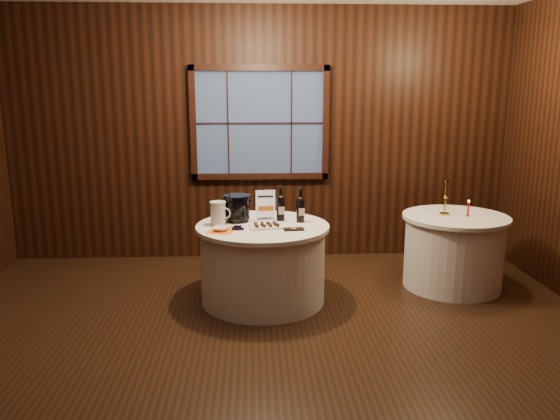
{
  "coord_description": "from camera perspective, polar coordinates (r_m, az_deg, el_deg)",
  "views": [
    {
      "loc": [
        -0.09,
        -4.08,
        2.04
      ],
      "look_at": [
        0.16,
        0.9,
        0.94
      ],
      "focal_mm": 35.0,
      "sensor_mm": 36.0,
      "label": 1
    }
  ],
  "objects": [
    {
      "name": "port_bottle_left",
      "position": [
        5.37,
        0.05,
        0.43
      ],
      "size": [
        0.08,
        0.09,
        0.34
      ],
      "rotation": [
        0.0,
        0.0,
        0.23
      ],
      "color": "black",
      "rests_on": "main_table"
    },
    {
      "name": "ground",
      "position": [
        4.56,
        -1.52,
        -14.09
      ],
      "size": [
        6.0,
        6.0,
        0.0
      ],
      "primitive_type": "plane",
      "color": "black",
      "rests_on": "ground"
    },
    {
      "name": "side_table",
      "position": [
        6.0,
        17.66,
        -4.1
      ],
      "size": [
        1.08,
        1.08,
        0.77
      ],
      "color": "silver",
      "rests_on": "ground"
    },
    {
      "name": "ice_bucket",
      "position": [
        5.35,
        -4.48,
        0.26
      ],
      "size": [
        0.26,
        0.26,
        0.26
      ],
      "color": "black",
      "rests_on": "main_table"
    },
    {
      "name": "orange_napkin",
      "position": [
        5.03,
        -6.19,
        -2.19
      ],
      "size": [
        0.27,
        0.27,
        0.0
      ],
      "primitive_type": "cube",
      "rotation": [
        0.0,
        0.0,
        -0.2
      ],
      "color": "orange",
      "rests_on": "main_table"
    },
    {
      "name": "glass_pitcher",
      "position": [
        5.25,
        -6.47,
        -0.31
      ],
      "size": [
        0.21,
        0.16,
        0.22
      ],
      "rotation": [
        0.0,
        0.0,
        -0.31
      ],
      "color": "silver",
      "rests_on": "main_table"
    },
    {
      "name": "sign_stand",
      "position": [
        5.41,
        -1.53,
        0.06
      ],
      "size": [
        0.19,
        0.1,
        0.31
      ],
      "rotation": [
        0.0,
        0.0,
        0.08
      ],
      "color": "#ACADB3",
      "rests_on": "main_table"
    },
    {
      "name": "grape_bunch",
      "position": [
        5.06,
        -4.44,
        -1.84
      ],
      "size": [
        0.18,
        0.09,
        0.04
      ],
      "rotation": [
        0.0,
        0.0,
        -0.22
      ],
      "color": "black",
      "rests_on": "main_table"
    },
    {
      "name": "cracker_bowl",
      "position": [
        5.03,
        -6.19,
        -1.98
      ],
      "size": [
        0.15,
        0.15,
        0.03
      ],
      "primitive_type": "imported",
      "rotation": [
        0.0,
        0.0,
        -0.16
      ],
      "color": "white",
      "rests_on": "orange_napkin"
    },
    {
      "name": "brass_candlestick",
      "position": [
        5.88,
        16.87,
        0.8
      ],
      "size": [
        0.1,
        0.1,
        0.37
      ],
      "color": "#B99239",
      "rests_on": "side_table"
    },
    {
      "name": "chocolate_plate",
      "position": [
        5.12,
        -1.46,
        -1.66
      ],
      "size": [
        0.34,
        0.25,
        0.05
      ],
      "rotation": [
        0.0,
        0.0,
        0.14
      ],
      "color": "white",
      "rests_on": "main_table"
    },
    {
      "name": "port_bottle_right",
      "position": [
        5.32,
        2.15,
        0.27
      ],
      "size": [
        0.08,
        0.09,
        0.34
      ],
      "rotation": [
        0.0,
        0.0,
        0.24
      ],
      "color": "black",
      "rests_on": "main_table"
    },
    {
      "name": "back_wall",
      "position": [
        6.58,
        -2.12,
        8.16
      ],
      "size": [
        6.0,
        0.1,
        3.0
      ],
      "color": "black",
      "rests_on": "ground"
    },
    {
      "name": "chocolate_box",
      "position": [
        5.04,
        1.45,
        -2.01
      ],
      "size": [
        0.19,
        0.11,
        0.02
      ],
      "primitive_type": "cube",
      "rotation": [
        0.0,
        0.0,
        0.1
      ],
      "color": "black",
      "rests_on": "main_table"
    },
    {
      "name": "red_candle",
      "position": [
        5.88,
        19.07,
        0.0
      ],
      "size": [
        0.05,
        0.05,
        0.17
      ],
      "color": "#B99239",
      "rests_on": "side_table"
    },
    {
      "name": "main_table",
      "position": [
        5.34,
        -1.8,
        -5.54
      ],
      "size": [
        1.28,
        1.28,
        0.77
      ],
      "color": "silver",
      "rests_on": "ground"
    }
  ]
}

